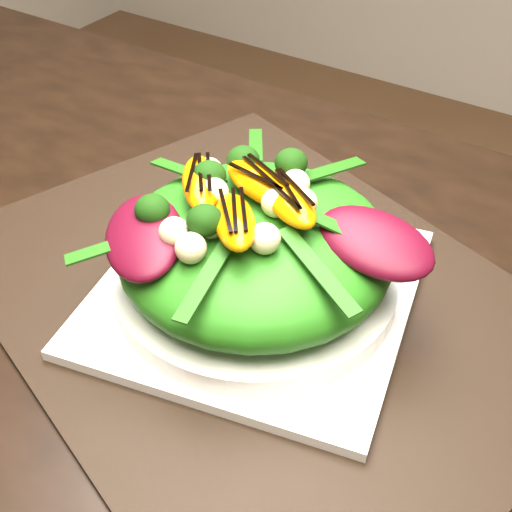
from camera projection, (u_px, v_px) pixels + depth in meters
The scene contains 10 objects.
dining_table at pixel (227, 472), 0.44m from camera, with size 1.60×0.90×0.75m, color black.
placemat at pixel (256, 296), 0.54m from camera, with size 0.47×0.36×0.00m, color black.
plate_base at pixel (256, 291), 0.54m from camera, with size 0.23×0.23×0.01m, color silver.
salad_bowl at pixel (256, 279), 0.53m from camera, with size 0.22×0.22×0.02m, color silver.
lettuce_mound at pixel (256, 247), 0.51m from camera, with size 0.21×0.21×0.07m, color #2A7014.
radicchio_leaf at pixel (375, 242), 0.46m from camera, with size 0.09×0.05×0.02m, color #400614.
orange_segment at pixel (253, 179), 0.50m from camera, with size 0.07×0.03×0.02m, color #CF6A03.
broccoli_floret at pixel (227, 149), 0.53m from camera, with size 0.03×0.03×0.03m, color black.
macadamia_nut at pixel (265, 251), 0.44m from camera, with size 0.02×0.02×0.02m, color beige.
balsamic_drizzle at pixel (253, 168), 0.49m from camera, with size 0.05×0.00×0.00m, color black.
Camera 1 is at (0.15, -0.20, 1.13)m, focal length 48.00 mm.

